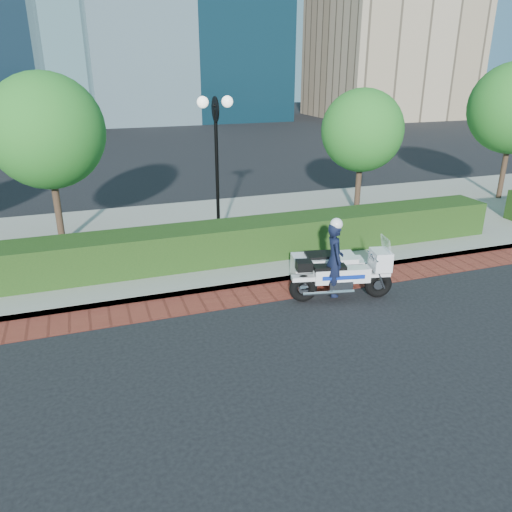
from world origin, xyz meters
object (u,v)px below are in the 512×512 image
object	(u,v)px
tree_b	(46,131)
police_motorcycle	(333,267)
tree_c	(362,131)
lamppost	(216,147)

from	to	relation	value
tree_b	police_motorcycle	size ratio (longest dim) A/B	1.99
tree_b	tree_c	distance (m)	10.01
tree_c	tree_b	bearing A→B (deg)	180.00
lamppost	tree_c	size ratio (longest dim) A/B	0.98
tree_b	tree_c	world-z (taller)	tree_b
lamppost	tree_c	xyz separation A→B (m)	(5.50, 1.30, 0.09)
lamppost	police_motorcycle	size ratio (longest dim) A/B	1.72
lamppost	police_motorcycle	bearing A→B (deg)	-68.44
lamppost	tree_b	world-z (taller)	tree_b
lamppost	police_motorcycle	world-z (taller)	lamppost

